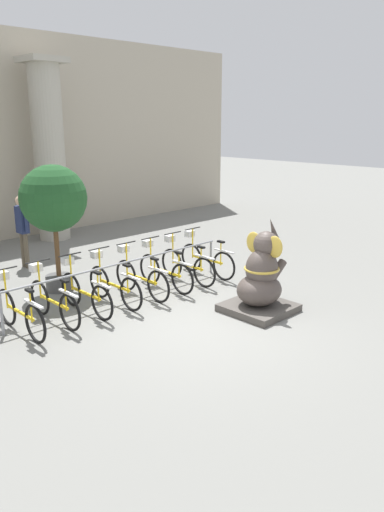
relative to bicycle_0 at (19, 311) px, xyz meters
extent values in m
plane|color=slate|center=(2.36, -1.83, -0.40)|extent=(60.00, 60.00, 0.00)
cylinder|color=#ADA899|center=(3.96, 5.77, 2.10)|extent=(0.90, 0.90, 5.00)
cube|color=#ADA899|center=(3.96, 5.77, 4.68)|extent=(1.13, 1.13, 0.16)
cylinder|color=gray|center=(-0.25, 0.12, -0.03)|extent=(0.05, 0.05, 0.75)
cylinder|color=gray|center=(4.83, 0.12, -0.03)|extent=(0.05, 0.05, 0.75)
cylinder|color=gray|center=(2.29, 0.12, 0.35)|extent=(5.18, 0.04, 0.04)
torus|color=black|center=(0.00, 0.48, -0.07)|extent=(0.05, 0.66, 0.66)
torus|color=black|center=(0.00, -0.56, -0.07)|extent=(0.05, 0.66, 0.66)
cube|color=yellow|center=(0.00, -0.04, -0.02)|extent=(0.04, 0.93, 0.04)
cube|color=silver|center=(0.00, -0.56, 0.27)|extent=(0.06, 0.55, 0.03)
cylinder|color=yellow|center=(0.00, -0.46, 0.19)|extent=(0.03, 0.03, 0.53)
cube|color=black|center=(0.00, -0.46, 0.47)|extent=(0.08, 0.18, 0.04)
cylinder|color=yellow|center=(0.00, 0.44, 0.28)|extent=(0.03, 0.03, 0.71)
cylinder|color=black|center=(0.00, 0.44, 0.63)|extent=(0.48, 0.03, 0.03)
cube|color=silver|center=(0.00, 0.54, 0.49)|extent=(0.20, 0.16, 0.14)
torus|color=black|center=(0.65, 0.51, -0.07)|extent=(0.05, 0.66, 0.66)
torus|color=black|center=(0.65, -0.52, -0.07)|extent=(0.05, 0.66, 0.66)
cube|color=yellow|center=(0.65, 0.00, -0.02)|extent=(0.04, 0.93, 0.04)
cube|color=silver|center=(0.65, -0.52, 0.27)|extent=(0.06, 0.55, 0.03)
cylinder|color=yellow|center=(0.65, -0.42, 0.19)|extent=(0.03, 0.03, 0.53)
cube|color=black|center=(0.65, -0.42, 0.47)|extent=(0.08, 0.18, 0.04)
cylinder|color=yellow|center=(0.65, 0.47, 0.28)|extent=(0.03, 0.03, 0.71)
cylinder|color=black|center=(0.65, 0.47, 0.63)|extent=(0.48, 0.03, 0.03)
cube|color=silver|center=(0.65, 0.57, 0.49)|extent=(0.20, 0.16, 0.14)
torus|color=black|center=(1.31, 0.51, -0.07)|extent=(0.05, 0.66, 0.66)
torus|color=black|center=(1.31, -0.53, -0.07)|extent=(0.05, 0.66, 0.66)
cube|color=yellow|center=(1.31, -0.01, -0.02)|extent=(0.04, 0.93, 0.04)
cube|color=silver|center=(1.31, -0.53, 0.27)|extent=(0.06, 0.55, 0.03)
cylinder|color=yellow|center=(1.31, -0.43, 0.19)|extent=(0.03, 0.03, 0.53)
cube|color=black|center=(1.31, -0.43, 0.47)|extent=(0.08, 0.18, 0.04)
cylinder|color=yellow|center=(1.31, 0.47, 0.28)|extent=(0.03, 0.03, 0.71)
cylinder|color=black|center=(1.31, 0.47, 0.63)|extent=(0.48, 0.03, 0.03)
cube|color=silver|center=(1.31, 0.57, 0.49)|extent=(0.20, 0.16, 0.14)
torus|color=black|center=(1.96, 0.50, -0.07)|extent=(0.05, 0.66, 0.66)
torus|color=black|center=(1.96, -0.53, -0.07)|extent=(0.05, 0.66, 0.66)
cube|color=yellow|center=(1.96, -0.01, -0.02)|extent=(0.04, 0.93, 0.04)
cube|color=silver|center=(1.96, -0.53, 0.27)|extent=(0.06, 0.55, 0.03)
cylinder|color=yellow|center=(1.96, -0.43, 0.19)|extent=(0.03, 0.03, 0.53)
cube|color=black|center=(1.96, -0.43, 0.47)|extent=(0.08, 0.18, 0.04)
cylinder|color=yellow|center=(1.96, 0.46, 0.28)|extent=(0.03, 0.03, 0.71)
cylinder|color=black|center=(1.96, 0.46, 0.63)|extent=(0.48, 0.03, 0.03)
cube|color=silver|center=(1.96, 0.56, 0.49)|extent=(0.20, 0.16, 0.14)
torus|color=black|center=(2.62, 0.48, -0.07)|extent=(0.05, 0.66, 0.66)
torus|color=black|center=(2.62, -0.55, -0.07)|extent=(0.05, 0.66, 0.66)
cube|color=yellow|center=(2.62, -0.04, -0.02)|extent=(0.04, 0.93, 0.04)
cube|color=silver|center=(2.62, -0.55, 0.27)|extent=(0.06, 0.55, 0.03)
cylinder|color=yellow|center=(2.62, -0.45, 0.19)|extent=(0.03, 0.03, 0.53)
cube|color=black|center=(2.62, -0.45, 0.47)|extent=(0.08, 0.18, 0.04)
cylinder|color=yellow|center=(2.62, 0.44, 0.28)|extent=(0.03, 0.03, 0.71)
cylinder|color=black|center=(2.62, 0.44, 0.63)|extent=(0.48, 0.03, 0.03)
cube|color=silver|center=(2.62, 0.54, 0.49)|extent=(0.20, 0.16, 0.14)
torus|color=black|center=(3.27, 0.49, -0.07)|extent=(0.05, 0.66, 0.66)
torus|color=black|center=(3.27, -0.55, -0.07)|extent=(0.05, 0.66, 0.66)
cube|color=yellow|center=(3.27, -0.03, -0.02)|extent=(0.04, 0.93, 0.04)
cube|color=silver|center=(3.27, -0.55, 0.27)|extent=(0.06, 0.55, 0.03)
cylinder|color=yellow|center=(3.27, -0.45, 0.19)|extent=(0.03, 0.03, 0.53)
cube|color=black|center=(3.27, -0.45, 0.47)|extent=(0.08, 0.18, 0.04)
cylinder|color=yellow|center=(3.27, 0.45, 0.28)|extent=(0.03, 0.03, 0.71)
cylinder|color=black|center=(3.27, 0.45, 0.63)|extent=(0.48, 0.03, 0.03)
cube|color=silver|center=(3.27, 0.55, 0.49)|extent=(0.20, 0.16, 0.14)
torus|color=black|center=(3.93, 0.49, -0.07)|extent=(0.05, 0.66, 0.66)
torus|color=black|center=(3.93, -0.55, -0.07)|extent=(0.05, 0.66, 0.66)
cube|color=yellow|center=(3.93, -0.03, -0.02)|extent=(0.04, 0.93, 0.04)
cube|color=silver|center=(3.93, -0.55, 0.27)|extent=(0.06, 0.55, 0.03)
cylinder|color=yellow|center=(3.93, -0.45, 0.19)|extent=(0.03, 0.03, 0.53)
cube|color=black|center=(3.93, -0.45, 0.47)|extent=(0.08, 0.18, 0.04)
cylinder|color=yellow|center=(3.93, 0.45, 0.28)|extent=(0.03, 0.03, 0.71)
cylinder|color=black|center=(3.93, 0.45, 0.63)|extent=(0.48, 0.03, 0.03)
cube|color=silver|center=(3.93, 0.55, 0.49)|extent=(0.20, 0.16, 0.14)
torus|color=black|center=(4.58, 0.51, -0.07)|extent=(0.05, 0.66, 0.66)
torus|color=black|center=(4.58, -0.52, -0.07)|extent=(0.05, 0.66, 0.66)
cube|color=yellow|center=(4.58, 0.00, -0.02)|extent=(0.04, 0.93, 0.04)
cube|color=silver|center=(4.58, -0.52, 0.27)|extent=(0.06, 0.55, 0.03)
cylinder|color=yellow|center=(4.58, -0.42, 0.19)|extent=(0.03, 0.03, 0.53)
cube|color=black|center=(4.58, -0.42, 0.47)|extent=(0.08, 0.18, 0.04)
cylinder|color=yellow|center=(4.58, 0.47, 0.28)|extent=(0.03, 0.03, 0.71)
cylinder|color=black|center=(4.58, 0.47, 0.63)|extent=(0.48, 0.03, 0.03)
cube|color=silver|center=(4.58, 0.57, 0.49)|extent=(0.20, 0.16, 0.14)
cube|color=#4C4742|center=(3.66, -2.23, -0.34)|extent=(1.17, 1.17, 0.14)
ellipsoid|color=#4C423D|center=(3.66, -2.23, 0.02)|extent=(0.91, 0.80, 0.59)
ellipsoid|color=#4C423D|center=(3.72, -2.23, 0.42)|extent=(0.64, 0.59, 0.75)
sphere|color=#4C423D|center=(3.82, -2.23, 0.88)|extent=(0.48, 0.48, 0.48)
ellipsoid|color=gold|center=(3.76, -1.99, 0.88)|extent=(0.08, 0.34, 0.40)
ellipsoid|color=gold|center=(3.76, -2.47, 0.88)|extent=(0.08, 0.34, 0.40)
cone|color=#4C423D|center=(4.04, -2.23, 1.08)|extent=(0.41, 0.17, 0.60)
cylinder|color=#4C423D|center=(4.01, -2.09, 0.34)|extent=(0.47, 0.16, 0.42)
cylinder|color=#4C423D|center=(4.01, -2.36, 0.34)|extent=(0.47, 0.16, 0.42)
torus|color=gold|center=(3.72, -2.23, 0.42)|extent=(0.67, 0.67, 0.05)
cylinder|color=brown|center=(1.91, 3.66, 0.03)|extent=(0.11, 0.11, 0.86)
cylinder|color=brown|center=(1.91, 3.49, 0.03)|extent=(0.11, 0.11, 0.86)
cube|color=#1E284C|center=(1.91, 3.57, 0.78)|extent=(0.20, 0.32, 0.64)
sphere|color=tan|center=(1.91, 3.57, 1.24)|extent=(0.23, 0.23, 0.23)
cylinder|color=#1E284C|center=(1.91, 3.77, 0.81)|extent=(0.07, 0.07, 0.58)
cylinder|color=#1E284C|center=(1.91, 3.37, 0.81)|extent=(0.07, 0.07, 0.58)
cylinder|color=#4C4C4C|center=(1.62, 1.49, -0.24)|extent=(0.56, 0.56, 0.32)
cylinder|color=brown|center=(1.62, 1.49, 0.46)|extent=(0.10, 0.10, 1.09)
sphere|color=#1E4C23|center=(1.62, 1.49, 1.56)|extent=(1.36, 1.36, 1.36)
camera|label=1|loc=(-3.43, -7.62, 3.12)|focal=35.00mm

